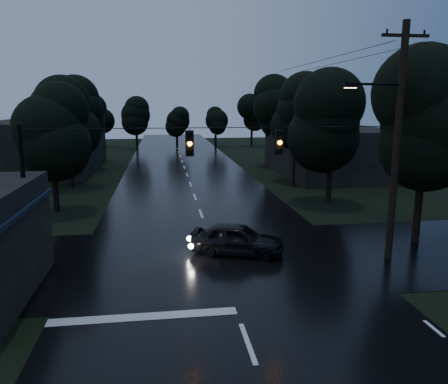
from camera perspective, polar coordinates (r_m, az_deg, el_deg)
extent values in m
cube|color=black|center=(36.83, -4.40, 0.95)|extent=(12.00, 120.00, 0.02)
cube|color=black|center=(19.48, -0.90, -8.73)|extent=(60.00, 9.00, 0.02)
cube|color=black|center=(16.25, -24.80, -2.15)|extent=(0.30, 7.00, 0.15)
cylinder|color=black|center=(19.51, -22.47, -4.96)|extent=(0.10, 0.10, 3.00)
cube|color=#FFE766|center=(15.06, -26.37, -6.08)|extent=(0.06, 1.60, 0.50)
cube|color=#FFE766|center=(17.54, -23.67, -3.46)|extent=(0.06, 1.20, 0.50)
cube|color=black|center=(43.54, 13.98, 5.21)|extent=(10.00, 14.00, 4.40)
cube|color=black|center=(47.79, -22.36, 5.58)|extent=(10.00, 16.00, 5.00)
cylinder|color=black|center=(19.80, 21.64, 5.67)|extent=(0.30, 0.30, 10.00)
cube|color=black|center=(19.90, 22.62, 18.36)|extent=(2.00, 0.12, 0.12)
cylinder|color=black|center=(19.21, 19.27, 13.16)|extent=(2.20, 0.10, 0.10)
cube|color=black|center=(18.74, 16.19, 13.25)|extent=(0.60, 0.25, 0.18)
cube|color=#FFB266|center=(18.74, 16.17, 12.94)|extent=(0.45, 0.18, 0.03)
cylinder|color=black|center=(35.86, 9.16, 6.60)|extent=(0.30, 0.30, 7.50)
cube|color=black|center=(35.73, 9.33, 11.64)|extent=(2.00, 0.12, 0.12)
cylinder|color=black|center=(18.30, -24.50, -1.33)|extent=(0.18, 0.18, 6.00)
cylinder|color=black|center=(17.31, -0.54, 8.40)|extent=(15.00, 0.03, 0.03)
cube|color=black|center=(17.23, -4.52, 6.36)|extent=(0.32, 0.25, 1.00)
sphere|color=orange|center=(17.09, -4.48, 6.31)|extent=(0.18, 0.18, 0.18)
cube|color=black|center=(17.82, 7.19, 6.47)|extent=(0.32, 0.25, 1.00)
sphere|color=orange|center=(17.68, 7.31, 6.43)|extent=(0.18, 0.18, 0.18)
cylinder|color=black|center=(23.35, 23.93, -2.71)|extent=(0.36, 0.36, 2.80)
sphere|color=black|center=(22.81, 24.63, 5.60)|extent=(4.48, 4.48, 4.48)
sphere|color=black|center=(22.74, 24.88, 8.61)|extent=(4.48, 4.48, 4.48)
sphere|color=black|center=(22.73, 25.14, 11.62)|extent=(4.48, 4.48, 4.48)
cylinder|color=black|center=(29.45, -21.13, -0.05)|extent=(0.36, 0.36, 2.45)
sphere|color=black|center=(29.04, -21.55, 5.71)|extent=(3.92, 3.92, 3.92)
sphere|color=black|center=(28.97, -21.71, 7.77)|extent=(3.92, 3.92, 3.92)
sphere|color=black|center=(28.93, -21.86, 9.84)|extent=(3.92, 3.92, 3.92)
cylinder|color=black|center=(37.27, -19.34, 2.50)|extent=(0.36, 0.36, 2.62)
sphere|color=black|center=(36.94, -19.67, 7.39)|extent=(4.20, 4.20, 4.20)
sphere|color=black|center=(36.89, -19.79, 9.13)|extent=(4.20, 4.20, 4.20)
sphere|color=black|center=(36.87, -19.91, 10.87)|extent=(4.20, 4.20, 4.20)
cylinder|color=black|center=(47.11, -17.76, 4.47)|extent=(0.36, 0.36, 2.80)
sphere|color=black|center=(46.85, -18.02, 8.60)|extent=(4.48, 4.48, 4.48)
sphere|color=black|center=(46.82, -18.11, 10.07)|extent=(4.48, 4.48, 4.48)
sphere|color=black|center=(46.81, -18.21, 11.53)|extent=(4.48, 4.48, 4.48)
cylinder|color=black|center=(30.79, 13.54, 1.05)|extent=(0.36, 0.36, 2.62)
sphere|color=black|center=(30.39, 13.82, 6.97)|extent=(4.20, 4.20, 4.20)
sphere|color=black|center=(30.32, 13.93, 9.09)|extent=(4.20, 4.20, 4.20)
sphere|color=black|center=(30.30, 14.03, 11.21)|extent=(4.20, 4.20, 4.20)
cylinder|color=black|center=(38.40, 10.03, 3.36)|extent=(0.36, 0.36, 2.80)
sphere|color=black|center=(38.08, 10.21, 8.43)|extent=(4.48, 4.48, 4.48)
sphere|color=black|center=(38.04, 10.28, 10.23)|extent=(4.48, 4.48, 4.48)
sphere|color=black|center=(38.03, 10.34, 12.04)|extent=(4.48, 4.48, 4.48)
cylinder|color=black|center=(48.08, 7.04, 5.17)|extent=(0.36, 0.36, 2.97)
sphere|color=black|center=(47.82, 7.15, 9.48)|extent=(4.76, 4.76, 4.76)
sphere|color=black|center=(47.79, 7.19, 11.01)|extent=(4.76, 4.76, 4.76)
sphere|color=black|center=(47.80, 7.23, 12.53)|extent=(4.76, 4.76, 4.76)
imported|color=black|center=(19.86, 1.72, -6.15)|extent=(4.52, 3.04, 1.43)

